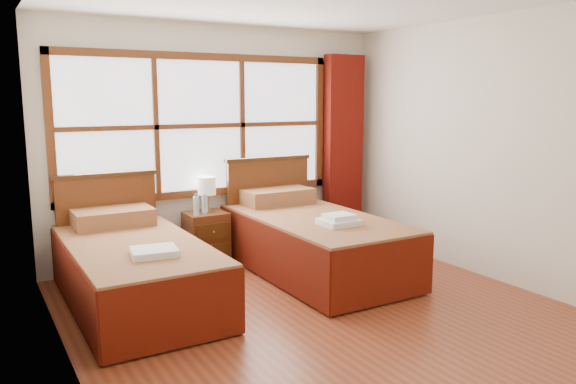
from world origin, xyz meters
TOP-DOWN VIEW (x-y plane):
  - floor at (0.00, 0.00)m, footprint 4.50×4.50m
  - wall_back at (0.00, 2.25)m, footprint 4.00×0.00m
  - wall_left at (-2.00, 0.00)m, footprint 0.00×4.50m
  - wall_right at (2.00, 0.00)m, footprint 0.00×4.50m
  - window at (-0.25, 2.21)m, footprint 3.16×0.06m
  - curtain at (1.60, 2.11)m, footprint 0.50×0.16m
  - bed_left at (-1.31, 1.20)m, footprint 1.09×2.11m
  - bed_right at (0.55, 1.20)m, footprint 1.15×2.23m
  - nightstand at (-0.30, 1.99)m, footprint 0.43×0.43m
  - towels_left at (-1.27, 0.67)m, footprint 0.39×0.36m
  - towels_right at (0.54, 0.69)m, footprint 0.35×0.31m
  - lamp at (-0.26, 2.05)m, footprint 0.20×0.20m
  - bottle_near at (-0.44, 1.90)m, footprint 0.06×0.06m
  - bottle_far at (-0.31, 1.99)m, footprint 0.06×0.06m

SIDE VIEW (x-z plane):
  - floor at x=0.00m, z-range 0.00..0.00m
  - nightstand at x=-0.30m, z-range 0.00..0.57m
  - bed_left at x=-1.31m, z-range -0.21..0.85m
  - bed_right at x=0.55m, z-range -0.22..0.90m
  - towels_left at x=-1.27m, z-range 0.57..0.62m
  - towels_right at x=0.54m, z-range 0.59..0.70m
  - bottle_near at x=-0.44m, z-range 0.56..0.80m
  - bottle_far at x=-0.31m, z-range 0.56..0.80m
  - lamp at x=-0.26m, z-range 0.65..1.04m
  - curtain at x=1.60m, z-range 0.02..2.32m
  - wall_back at x=0.00m, z-range -0.70..3.30m
  - wall_left at x=-2.00m, z-range -0.95..3.55m
  - wall_right at x=2.00m, z-range -0.95..3.55m
  - window at x=-0.25m, z-range 0.72..2.28m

